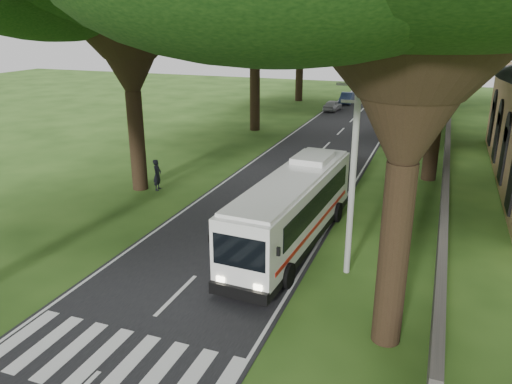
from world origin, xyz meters
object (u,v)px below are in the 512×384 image
at_px(pole_near, 353,172).
at_px(pedestrian, 157,175).
at_px(distant_car_a, 333,105).
at_px(pole_far, 419,72).
at_px(pole_mid, 402,97).
at_px(coach_bus, 293,208).
at_px(distant_car_b, 347,98).

bearing_deg(pole_near, pedestrian, 153.40).
bearing_deg(distant_car_a, pole_far, -150.39).
xyz_separation_m(pole_mid, coach_bus, (-2.80, -18.26, -2.45)).
bearing_deg(coach_bus, distant_car_a, 102.59).
bearing_deg(pole_mid, distant_car_a, 117.68).
bearing_deg(distant_car_b, pole_far, -15.41).
bearing_deg(pole_far, distant_car_b, 167.32).
distance_m(pole_mid, distant_car_a, 18.64).
xyz_separation_m(pole_near, pole_mid, (0.00, 20.00, 0.00)).
distance_m(pole_mid, pedestrian, 18.84).
xyz_separation_m(pole_near, distant_car_b, (-8.02, 41.80, -3.52)).
xyz_separation_m(distant_car_a, distant_car_b, (0.48, 5.60, 0.05)).
height_order(pole_mid, pole_far, same).
height_order(pole_far, distant_car_a, pole_far).
distance_m(coach_bus, distant_car_a, 34.95).
xyz_separation_m(pole_far, distant_car_a, (-8.50, -3.79, -3.57)).
bearing_deg(coach_bus, pedestrian, 158.22).
distance_m(distant_car_a, pedestrian, 30.24).
bearing_deg(pole_mid, pedestrian, -132.05).
bearing_deg(pedestrian, distant_car_b, -15.96).
distance_m(pole_mid, pole_far, 20.00).
bearing_deg(coach_bus, distant_car_b, 100.63).
bearing_deg(pole_near, distant_car_a, 103.21).
height_order(pole_mid, pedestrian, pole_mid).
bearing_deg(coach_bus, pole_far, 89.01).
relative_size(pole_near, pedestrian, 4.34).
bearing_deg(distant_car_a, distant_car_b, -89.31).
bearing_deg(pole_far, pole_near, -90.00).
xyz_separation_m(pole_near, coach_bus, (-2.80, 1.74, -2.45)).
bearing_deg(pole_far, pole_mid, -90.00).
bearing_deg(pedestrian, pole_near, -125.50).
height_order(coach_bus, distant_car_b, coach_bus).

